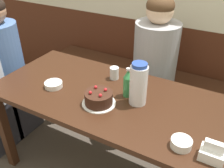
# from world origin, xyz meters

# --- Properties ---
(bench_seat) EXTENTS (2.19, 0.38, 0.47)m
(bench_seat) POSITION_xyz_m (0.00, 0.83, 0.24)
(bench_seat) COLOR #381E11
(bench_seat) RESTS_ON ground_plane
(dining_table) EXTENTS (1.54, 0.72, 0.73)m
(dining_table) POSITION_xyz_m (0.00, 0.00, 0.64)
(dining_table) COLOR #381E11
(dining_table) RESTS_ON ground_plane
(birthday_cake) EXTENTS (0.21, 0.21, 0.10)m
(birthday_cake) POSITION_xyz_m (-0.00, -0.12, 0.77)
(birthday_cake) COLOR white
(birthday_cake) RESTS_ON dining_table
(water_pitcher) EXTENTS (0.11, 0.11, 0.27)m
(water_pitcher) POSITION_xyz_m (0.20, 0.01, 0.86)
(water_pitcher) COLOR white
(water_pitcher) RESTS_ON dining_table
(soju_bottle) EXTENTS (0.06, 0.06, 0.20)m
(soju_bottle) POSITION_xyz_m (0.11, 0.05, 0.83)
(soju_bottle) COLOR #388E4C
(soju_bottle) RESTS_ON dining_table
(napkin_holder) EXTENTS (0.11, 0.08, 0.11)m
(napkin_holder) POSITION_xyz_m (0.68, -0.23, 0.77)
(napkin_holder) COLOR white
(napkin_holder) RESTS_ON dining_table
(bowl_soup_white) EXTENTS (0.12, 0.12, 0.03)m
(bowl_soup_white) POSITION_xyz_m (-0.37, -0.10, 0.75)
(bowl_soup_white) COLOR white
(bowl_soup_white) RESTS_ON dining_table
(bowl_rice_small) EXTENTS (0.10, 0.10, 0.04)m
(bowl_rice_small) POSITION_xyz_m (0.53, -0.22, 0.75)
(bowl_rice_small) COLOR white
(bowl_rice_small) RESTS_ON dining_table
(glass_water_tall) EXTENTS (0.06, 0.06, 0.09)m
(glass_water_tall) POSITION_xyz_m (-0.06, 0.19, 0.78)
(glass_water_tall) COLOR silver
(glass_water_tall) RESTS_ON dining_table
(person_grey_tee) EXTENTS (0.35, 0.35, 1.24)m
(person_grey_tee) POSITION_xyz_m (0.08, 0.62, 0.61)
(person_grey_tee) COLOR #33333D
(person_grey_tee) RESTS_ON ground_plane
(person_dark_striped) EXTENTS (0.34, 0.31, 1.23)m
(person_dark_striped) POSITION_xyz_m (-1.03, 0.05, 0.59)
(person_dark_striped) COLOR #33333D
(person_dark_striped) RESTS_ON ground_plane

